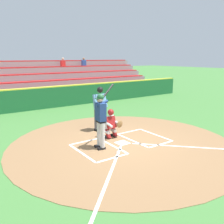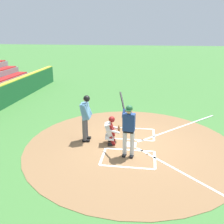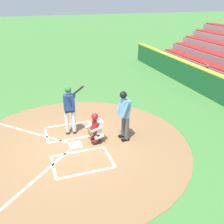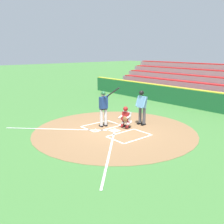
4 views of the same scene
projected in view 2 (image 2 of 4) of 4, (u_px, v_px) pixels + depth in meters
ground_plane at (131, 145)px, 9.43m from camera, size 120.00×120.00×0.00m
dirt_circle at (131, 145)px, 9.42m from camera, size 8.00×8.00×0.01m
home_plate_and_chalk at (154, 146)px, 9.30m from camera, size 7.93×4.91×0.01m
batter at (129, 127)px, 8.24m from camera, size 0.99×0.63×2.13m
catcher at (111, 129)px, 9.35m from camera, size 0.64×0.62×1.13m
plate_umpire at (86, 115)px, 9.46m from camera, size 0.59×0.43×1.86m
baseball at (148, 154)px, 8.68m from camera, size 0.07×0.07×0.07m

